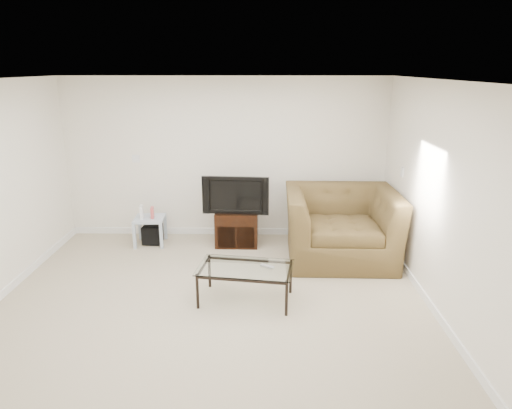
{
  "coord_description": "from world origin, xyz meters",
  "views": [
    {
      "loc": [
        0.59,
        -4.5,
        2.63
      ],
      "look_at": [
        0.5,
        1.2,
        0.9
      ],
      "focal_mm": 32.0,
      "sensor_mm": 36.0,
      "label": 1
    }
  ],
  "objects_px": {
    "television": "(236,194)",
    "coffee_table": "(246,284)",
    "tv_stand": "(237,228)",
    "subwoofer": "(153,234)",
    "side_table": "(150,231)",
    "recliner": "(342,214)"
  },
  "relations": [
    {
      "from": "television",
      "to": "coffee_table",
      "type": "distance_m",
      "value": 1.84
    },
    {
      "from": "tv_stand",
      "to": "subwoofer",
      "type": "distance_m",
      "value": 1.31
    },
    {
      "from": "side_table",
      "to": "subwoofer",
      "type": "distance_m",
      "value": 0.07
    },
    {
      "from": "television",
      "to": "side_table",
      "type": "distance_m",
      "value": 1.46
    },
    {
      "from": "side_table",
      "to": "recliner",
      "type": "xyz_separation_m",
      "value": [
        2.83,
        -0.51,
        0.45
      ]
    },
    {
      "from": "recliner",
      "to": "coffee_table",
      "type": "bearing_deg",
      "value": -135.12
    },
    {
      "from": "coffee_table",
      "to": "side_table",
      "type": "bearing_deg",
      "value": 131.11
    },
    {
      "from": "subwoofer",
      "to": "recliner",
      "type": "height_order",
      "value": "recliner"
    },
    {
      "from": "side_table",
      "to": "subwoofer",
      "type": "relative_size",
      "value": 1.63
    },
    {
      "from": "recliner",
      "to": "subwoofer",
      "type": "bearing_deg",
      "value": 170.16
    },
    {
      "from": "tv_stand",
      "to": "recliner",
      "type": "bearing_deg",
      "value": -17.95
    },
    {
      "from": "television",
      "to": "side_table",
      "type": "relative_size",
      "value": 2.07
    },
    {
      "from": "tv_stand",
      "to": "television",
      "type": "distance_m",
      "value": 0.55
    },
    {
      "from": "tv_stand",
      "to": "television",
      "type": "bearing_deg",
      "value": -90.0
    },
    {
      "from": "coffee_table",
      "to": "television",
      "type": "bearing_deg",
      "value": 96.63
    },
    {
      "from": "subwoofer",
      "to": "coffee_table",
      "type": "xyz_separation_m",
      "value": [
        1.51,
        -1.78,
        0.06
      ]
    },
    {
      "from": "recliner",
      "to": "coffee_table",
      "type": "xyz_separation_m",
      "value": [
        -1.29,
        -1.25,
        -0.46
      ]
    },
    {
      "from": "television",
      "to": "subwoofer",
      "type": "distance_m",
      "value": 1.47
    },
    {
      "from": "tv_stand",
      "to": "coffee_table",
      "type": "height_order",
      "value": "tv_stand"
    },
    {
      "from": "side_table",
      "to": "coffee_table",
      "type": "height_order",
      "value": "side_table"
    },
    {
      "from": "television",
      "to": "side_table",
      "type": "height_order",
      "value": "television"
    },
    {
      "from": "side_table",
      "to": "coffee_table",
      "type": "xyz_separation_m",
      "value": [
        1.53,
        -1.76,
        -0.0
      ]
    }
  ]
}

